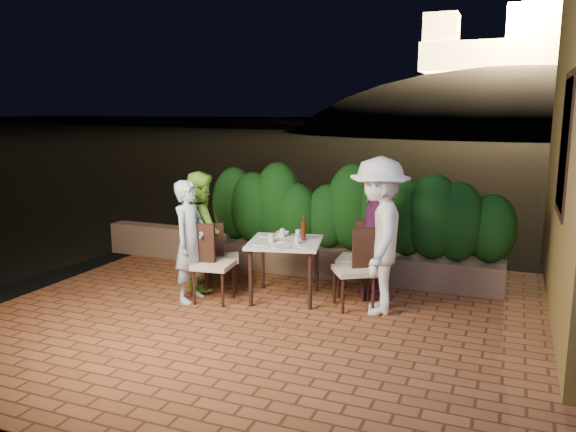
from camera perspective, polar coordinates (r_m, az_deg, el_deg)
The scene contains 31 objects.
ground at distance 6.21m, azimuth -1.56°, elevation -11.87°, with size 400.00×400.00×0.00m, color black.
terrace_floor at distance 6.65m, azimuth 0.20°, elevation -10.78°, with size 7.00×6.00×0.15m, color brown.
window_pane at distance 6.78m, azimuth 26.56°, elevation 6.52°, with size 0.08×1.00×1.40m, color black.
window_frame at distance 6.78m, azimuth 26.48°, elevation 6.53°, with size 0.06×1.15×1.55m, color black.
planter at distance 8.13m, azimuth 6.27°, elevation -4.80°, with size 4.20×0.55×0.40m, color brown.
hedge at distance 7.96m, azimuth 6.38°, elevation 0.41°, with size 4.00×0.70×1.10m, color #0F3610, non-canonical shape.
parapet at distance 9.35m, azimuth -11.71°, elevation -2.59°, with size 2.20×0.30×0.50m, color brown.
hill at distance 65.56m, azimuth 21.76°, elevation 4.32°, with size 52.00×40.00×22.00m, color black.
fortress at distance 65.76m, azimuth 22.67°, elevation 16.97°, with size 26.00×8.00×8.00m, color #FFCC7A, non-canonical shape.
dining_table at distance 7.14m, azimuth -0.30°, elevation -5.47°, with size 0.88×0.88×0.75m, color white, non-canonical shape.
plate_nw at distance 6.88m, azimuth -2.79°, elevation -2.82°, with size 0.22×0.22×0.01m, color white.
plate_sw at distance 7.31m, azimuth -2.13°, elevation -2.01°, with size 0.21×0.21×0.01m, color white.
plate_ne at distance 6.76m, azimuth 1.65°, elevation -3.06°, with size 0.19×0.19×0.01m, color white.
plate_se at distance 7.23m, azimuth 1.99°, elevation -2.14°, with size 0.23×0.23×0.01m, color white.
plate_centre at distance 7.03m, azimuth -0.63°, elevation -2.52°, with size 0.19×0.19×0.01m, color white.
plate_front at distance 6.71m, azimuth -0.61°, elevation -3.15°, with size 0.23×0.23×0.01m, color white.
glass_nw at distance 6.94m, azimuth -1.74°, elevation -2.24°, with size 0.07×0.07×0.12m, color silver.
glass_sw at distance 7.24m, azimuth -0.58°, elevation -1.71°, with size 0.07×0.07×0.11m, color silver.
glass_ne at distance 6.89m, azimuth 0.93°, elevation -2.40°, with size 0.06×0.06×0.10m, color silver.
glass_se at distance 7.16m, azimuth 1.05°, elevation -1.84°, with size 0.07×0.07×0.12m, color silver.
beer_bottle at distance 7.04m, azimuth 1.58°, elevation -1.22°, with size 0.06×0.06×0.32m, color #4C1B0C, non-canonical shape.
bowl at distance 7.35m, azimuth -0.58°, elevation -1.80°, with size 0.18×0.18×0.04m, color white.
chair_left_front at distance 7.06m, azimuth -7.57°, elevation -4.76°, with size 0.46×0.46×0.99m, color black, non-canonical shape.
chair_left_back at distance 7.50m, azimuth -6.66°, elevation -4.10°, with size 0.42×0.42×0.91m, color black, non-canonical shape.
chair_right_front at distance 6.81m, azimuth 6.71°, elevation -5.32°, with size 0.45×0.45×0.98m, color black, non-canonical shape.
chair_right_back at distance 7.29m, azimuth 6.98°, elevation -4.23°, with size 0.46×0.46×0.99m, color black, non-canonical shape.
diner_blue at distance 7.07m, azimuth -9.94°, elevation -2.55°, with size 0.56×0.36×1.52m, color silver.
diner_green at distance 7.57m, azimuth -8.78°, elevation -1.43°, with size 0.77×0.60×1.58m, color #83D642.
diner_white at distance 6.62m, azimuth 9.19°, elevation -2.01°, with size 1.19×0.68×1.84m, color white.
diner_purple at distance 7.20m, azimuth 8.91°, elevation -1.90°, with size 0.95×0.39×1.62m, color #792873.
parapet_lamp at distance 8.94m, azimuth -8.21°, elevation -0.99°, with size 0.10×0.10×0.14m, color orange.
Camera 1 is at (2.31, -5.25, 2.36)m, focal length 35.00 mm.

